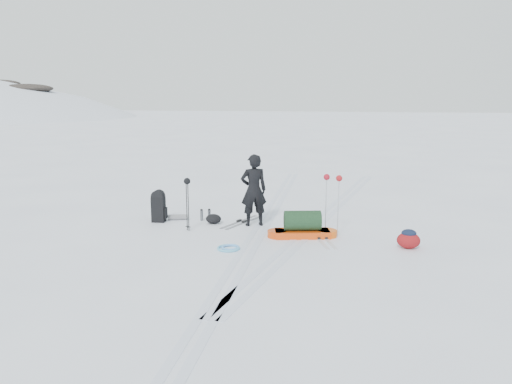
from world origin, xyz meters
TOP-DOWN VIEW (x-y plane):
  - ground at (0.00, 0.00)m, footprint 200.00×200.00m
  - ski_tracks at (0.61, 0.88)m, footprint 3.38×17.97m
  - skier at (-0.25, 0.46)m, footprint 0.77×0.66m
  - pulk_sled at (1.07, -0.30)m, footprint 1.65×0.86m
  - expedition_rucksack at (-2.64, 0.28)m, footprint 0.82×0.60m
  - ski_poles_black at (-1.66, -0.38)m, footprint 0.17×0.16m
  - ski_poles_silver at (1.70, -0.01)m, footprint 0.43×0.26m
  - touring_skis_grey at (-0.62, 0.67)m, footprint 0.73×1.59m
  - touring_skis_white at (1.53, -0.36)m, footprint 0.83×1.65m
  - rope_coil at (-0.29, -1.58)m, footprint 0.59×0.59m
  - small_daypack at (3.37, -0.66)m, footprint 0.48×0.36m
  - thermos_pair at (-1.60, 0.71)m, footprint 0.23×0.24m
  - stuff_sack at (-1.28, 0.39)m, footprint 0.47×0.41m

SIDE VIEW (x-z plane):
  - ground at x=0.00m, z-range 0.00..0.00m
  - ski_tracks at x=0.61m, z-range 0.00..0.01m
  - touring_skis_grey at x=-0.62m, z-range -0.02..0.04m
  - touring_skis_white at x=1.53m, z-range -0.02..0.04m
  - rope_coil at x=-0.29m, z-range 0.00..0.06m
  - stuff_sack at x=-1.28m, z-range 0.00..0.25m
  - thermos_pair at x=-1.60m, z-range -0.01..0.29m
  - small_daypack at x=3.37m, z-range -0.01..0.41m
  - pulk_sled at x=1.07m, z-range -0.07..0.54m
  - expedition_rucksack at x=-2.64m, z-range -0.03..0.79m
  - skier at x=-0.25m, z-range 0.00..1.78m
  - ski_poles_black at x=-1.66m, z-range 0.41..1.68m
  - ski_poles_silver at x=1.70m, z-range 0.48..1.89m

